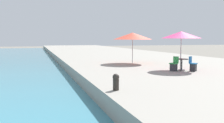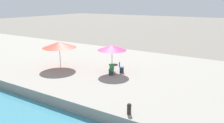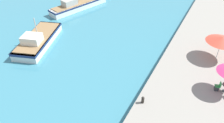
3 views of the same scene
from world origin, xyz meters
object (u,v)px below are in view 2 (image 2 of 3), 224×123
(cafe_table, at_px, (113,67))
(cafe_chair_left, at_px, (111,71))
(cafe_umbrella_white, at_px, (59,45))
(cafe_chair_right, at_px, (121,69))
(mooring_bollard, at_px, (129,108))
(cafe_umbrella_pink, at_px, (112,48))

(cafe_table, relative_size, cafe_chair_left, 0.88)
(cafe_umbrella_white, bearing_deg, cafe_table, -75.80)
(cafe_chair_left, xyz_separation_m, cafe_chair_right, (1.11, -0.38, 0.00))
(cafe_chair_right, relative_size, mooring_bollard, 1.39)
(cafe_chair_left, relative_size, mooring_bollard, 1.39)
(cafe_umbrella_pink, height_order, cafe_chair_right, cafe_umbrella_pink)
(cafe_umbrella_white, bearing_deg, cafe_umbrella_pink, -75.43)
(cafe_umbrella_pink, distance_m, cafe_umbrella_white, 5.21)
(cafe_chair_left, bearing_deg, cafe_umbrella_white, -10.41)
(cafe_umbrella_white, height_order, cafe_chair_right, cafe_umbrella_white)
(mooring_bollard, bearing_deg, cafe_chair_right, 32.55)
(cafe_umbrella_white, xyz_separation_m, mooring_bollard, (-4.65, -9.84, -1.88))
(cafe_chair_left, bearing_deg, cafe_umbrella_pink, -80.24)
(cafe_umbrella_pink, height_order, cafe_chair_left, cafe_umbrella_pink)
(cafe_chair_right, bearing_deg, cafe_umbrella_white, -108.87)
(cafe_umbrella_white, xyz_separation_m, cafe_chair_left, (0.62, -5.39, -1.91))
(cafe_umbrella_pink, bearing_deg, cafe_table, -89.95)
(cafe_umbrella_pink, relative_size, cafe_chair_left, 2.81)
(cafe_umbrella_pink, bearing_deg, cafe_umbrella_white, 104.57)
(cafe_chair_right, bearing_deg, cafe_chair_left, -54.31)
(cafe_table, relative_size, mooring_bollard, 1.22)
(cafe_umbrella_pink, xyz_separation_m, cafe_table, (0.00, -0.14, -1.72))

